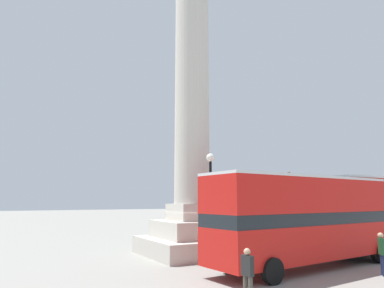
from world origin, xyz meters
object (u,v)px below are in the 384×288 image
Objects in this scene: pedestrian_near_lamp at (382,251)px; monument_column at (192,93)px; bus_b at (309,217)px; street_lamp at (211,200)px; pedestrian_by_plinth at (248,272)px; equestrian_statue at (291,220)px.

monument_column is at bearing -109.30° from pedestrian_near_lamp.
bus_b is at bearing -109.52° from pedestrian_near_lamp.
street_lamp reaches higher than pedestrian_near_lamp.
monument_column is 10.25m from bus_b.
street_lamp is 3.38× the size of pedestrian_by_plinth.
pedestrian_near_lamp is (5.00, -5.76, -2.16)m from street_lamp.
equestrian_statue is 3.42× the size of pedestrian_by_plinth.
equestrian_statue is 14.90m from pedestrian_near_lamp.
pedestrian_by_plinth is at bearing -108.47° from monument_column.
pedestrian_by_plinth is (-3.09, -9.25, -8.99)m from monument_column.
pedestrian_by_plinth is (-6.13, -3.00, -1.46)m from bus_b.
pedestrian_near_lamp is (4.34, -8.95, -8.89)m from monument_column.
pedestrian_by_plinth is (-7.43, -0.30, -0.10)m from pedestrian_near_lamp.
street_lamp is at bearing -94.22° from pedestrian_near_lamp.
pedestrian_near_lamp is at bearing 86.98° from pedestrian_by_plinth.
equestrian_statue is at bearing 125.95° from pedestrian_by_plinth.
pedestrian_near_lamp is 1.08× the size of pedestrian_by_plinth.
street_lamp is (-3.70, 3.06, 0.80)m from bus_b.
street_lamp reaches higher than bus_b.
pedestrian_near_lamp reaches higher than pedestrian_by_plinth.
monument_column reaches higher than bus_b.
equestrian_statue is 3.17× the size of pedestrian_near_lamp.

